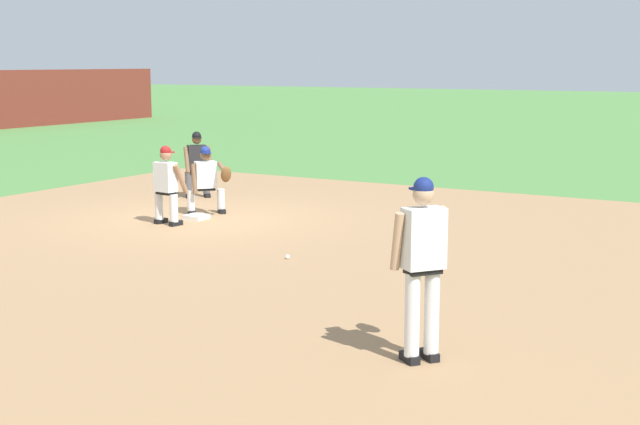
{
  "coord_description": "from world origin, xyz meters",
  "views": [
    {
      "loc": [
        -13.23,
        -10.4,
        2.95
      ],
      "look_at": [
        -3.76,
        -4.91,
        1.1
      ],
      "focal_mm": 50.0,
      "sensor_mm": 36.0,
      "label": 1
    }
  ],
  "objects": [
    {
      "name": "ground_plane",
      "position": [
        0.0,
        0.0,
        0.0
      ],
      "size": [
        160.0,
        160.0,
        0.0
      ],
      "primitive_type": "plane",
      "color": "#518942"
    },
    {
      "name": "infield_dirt_patch",
      "position": [
        -2.68,
        -3.5,
        0.0
      ],
      "size": [
        18.0,
        18.0,
        0.01
      ],
      "primitive_type": "cube",
      "color": "#A87F56",
      "rests_on": "ground"
    },
    {
      "name": "first_base_bag",
      "position": [
        0.0,
        0.0,
        0.04
      ],
      "size": [
        0.38,
        0.38,
        0.09
      ],
      "primitive_type": "cube",
      "color": "white",
      "rests_on": "ground"
    },
    {
      "name": "baseball",
      "position": [
        -2.07,
        -3.35,
        0.04
      ],
      "size": [
        0.07,
        0.07,
        0.07
      ],
      "primitive_type": "sphere",
      "color": "white",
      "rests_on": "ground"
    },
    {
      "name": "pitcher",
      "position": [
        -5.33,
        -6.99,
        1.06
      ],
      "size": [
        0.85,
        0.55,
        1.86
      ],
      "color": "black",
      "rests_on": "ground"
    },
    {
      "name": "first_baseman",
      "position": [
        0.56,
        0.14,
        0.73
      ],
      "size": [
        0.71,
        1.09,
        1.34
      ],
      "color": "black",
      "rests_on": "ground"
    },
    {
      "name": "baserunner",
      "position": [
        -0.72,
        0.1,
        0.79
      ],
      "size": [
        0.49,
        0.63,
        1.46
      ],
      "color": "black",
      "rests_on": "ground"
    },
    {
      "name": "umpire",
      "position": [
        2.21,
        1.68,
        0.79
      ],
      "size": [
        0.68,
        0.66,
        1.46
      ],
      "color": "black",
      "rests_on": "ground"
    }
  ]
}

